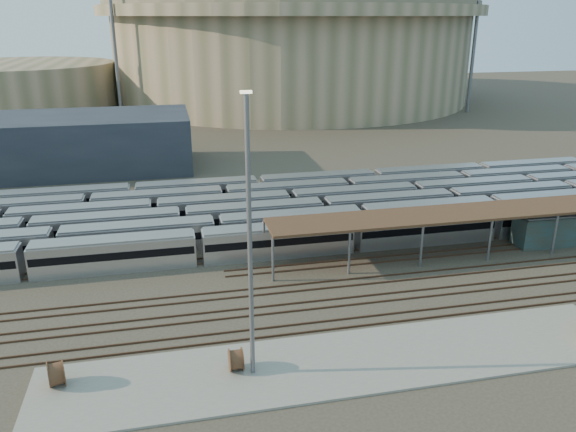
{
  "coord_description": "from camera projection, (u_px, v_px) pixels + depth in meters",
  "views": [
    {
      "loc": [
        -18.17,
        -52.68,
        27.17
      ],
      "look_at": [
        -4.0,
        12.0,
        3.43
      ],
      "focal_mm": 35.0,
      "sensor_mm": 36.0,
      "label": 1
    }
  ],
  "objects": [
    {
      "name": "apron",
      "position": [
        346.0,
        362.0,
        46.44
      ],
      "size": [
        50.0,
        9.0,
        0.2
      ],
      "primitive_type": "cube",
      "color": "gray",
      "rests_on": "ground"
    },
    {
      "name": "service_building",
      "position": [
        74.0,
        143.0,
        103.11
      ],
      "size": [
        42.0,
        20.0,
        10.0
      ],
      "primitive_type": "cube",
      "color": "#1E232D",
      "rests_on": "ground"
    },
    {
      "name": "stadium",
      "position": [
        291.0,
        49.0,
        189.49
      ],
      "size": [
        124.0,
        124.0,
        32.5
      ],
      "color": "gray",
      "rests_on": "ground"
    },
    {
      "name": "yard_light_pole",
      "position": [
        250.0,
        243.0,
        41.17
      ],
      "size": [
        0.81,
        0.36,
        22.24
      ],
      "color": "slate",
      "rests_on": "apron"
    },
    {
      "name": "inspection_shed",
      "position": [
        512.0,
        210.0,
        67.7
      ],
      "size": [
        60.3,
        6.0,
        5.3
      ],
      "color": "slate",
      "rests_on": "ground"
    },
    {
      "name": "floodlight_3",
      "position": [
        183.0,
        35.0,
        199.42
      ],
      "size": [
        4.0,
        1.0,
        38.4
      ],
      "color": "slate",
      "rests_on": "ground"
    },
    {
      "name": "secondary_arena",
      "position": [
        19.0,
        87.0,
        166.36
      ],
      "size": [
        56.0,
        56.0,
        14.0
      ],
      "primitive_type": "cylinder",
      "color": "gray",
      "rests_on": "ground"
    },
    {
      "name": "cable_reel_east",
      "position": [
        236.0,
        360.0,
        44.99
      ],
      "size": [
        1.05,
        1.87,
        1.86
      ],
      "primitive_type": "cylinder",
      "rotation": [
        0.0,
        1.57,
        0.01
      ],
      "color": "brown",
      "rests_on": "apron"
    },
    {
      "name": "empty_tracks",
      "position": [
        363.0,
        300.0,
        56.65
      ],
      "size": [
        170.0,
        9.62,
        0.18
      ],
      "color": "#4C3323",
      "rests_on": "ground"
    },
    {
      "name": "subway_trains",
      "position": [
        321.0,
        208.0,
        78.11
      ],
      "size": [
        125.0,
        23.9,
        3.6
      ],
      "color": "silver",
      "rests_on": "ground"
    },
    {
      "name": "floodlight_0",
      "position": [
        114.0,
        41.0,
        149.41
      ],
      "size": [
        4.0,
        1.0,
        38.4
      ],
      "color": "slate",
      "rests_on": "ground"
    },
    {
      "name": "ground",
      "position": [
        347.0,
        279.0,
        61.28
      ],
      "size": [
        420.0,
        420.0,
        0.0
      ],
      "primitive_type": "plane",
      "color": "#383026",
      "rests_on": "ground"
    },
    {
      "name": "cable_reel_west",
      "position": [
        56.0,
        374.0,
        43.06
      ],
      "size": [
        1.58,
        2.25,
        2.03
      ],
      "primitive_type": "cylinder",
      "rotation": [
        0.0,
        1.57,
        0.24
      ],
      "color": "brown",
      "rests_on": "apron"
    },
    {
      "name": "floodlight_2",
      "position": [
        475.0,
        39.0,
        160.36
      ],
      "size": [
        4.0,
        1.0,
        38.4
      ],
      "color": "slate",
      "rests_on": "ground"
    }
  ]
}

